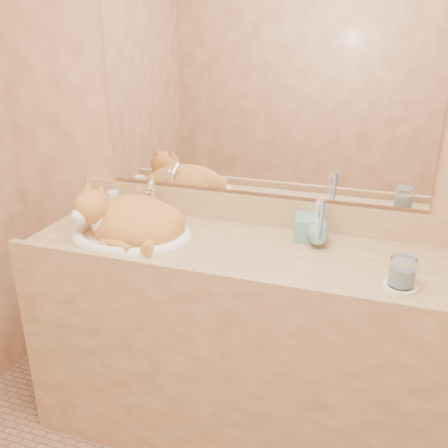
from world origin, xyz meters
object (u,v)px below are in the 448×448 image
(soap_dispenser, at_px, (307,220))
(toothbrush_cup, at_px, (318,239))
(vanity_counter, at_px, (237,345))
(cat, at_px, (129,219))
(sink_basin, at_px, (130,218))
(water_glass, at_px, (402,272))

(soap_dispenser, relative_size, toothbrush_cup, 1.99)
(vanity_counter, height_order, soap_dispenser, soap_dispenser)
(cat, bearing_deg, vanity_counter, 15.30)
(vanity_counter, distance_m, sink_basin, 0.66)
(vanity_counter, distance_m, toothbrush_cup, 0.55)
(sink_basin, bearing_deg, water_glass, -5.80)
(soap_dispenser, distance_m, water_glass, 0.42)
(toothbrush_cup, bearing_deg, vanity_counter, -164.76)
(sink_basin, xyz_separation_m, toothbrush_cup, (0.71, 0.10, -0.03))
(sink_basin, bearing_deg, cat, 141.10)
(sink_basin, relative_size, toothbrush_cup, 4.89)
(toothbrush_cup, bearing_deg, soap_dispenser, 141.44)
(soap_dispenser, height_order, toothbrush_cup, soap_dispenser)
(toothbrush_cup, bearing_deg, water_glass, -34.05)
(vanity_counter, xyz_separation_m, toothbrush_cup, (0.28, 0.08, 0.47))
(soap_dispenser, xyz_separation_m, water_glass, (0.34, -0.24, -0.04))
(cat, height_order, soap_dispenser, soap_dispenser)
(sink_basin, bearing_deg, vanity_counter, 2.50)
(vanity_counter, bearing_deg, cat, -178.59)
(vanity_counter, relative_size, sink_basin, 3.34)
(water_glass, bearing_deg, sink_basin, 174.36)
(cat, distance_m, soap_dispenser, 0.68)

